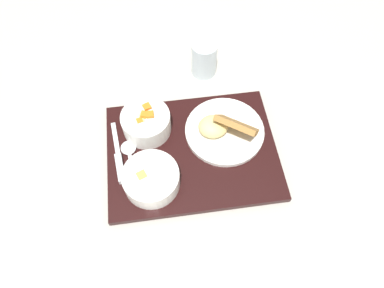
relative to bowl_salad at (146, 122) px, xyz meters
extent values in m
plane|color=#ADA89E|center=(0.10, -0.09, -0.05)|extent=(4.00, 4.00, 0.00)
cube|color=black|center=(0.10, -0.09, -0.04)|extent=(0.45, 0.36, 0.02)
cylinder|color=white|center=(0.00, 0.00, 0.00)|extent=(0.12, 0.12, 0.06)
torus|color=white|center=(0.00, 0.00, 0.02)|extent=(0.12, 0.12, 0.01)
cylinder|color=#A8D184|center=(0.00, 0.00, 0.02)|extent=(0.06, 0.06, 0.01)
cylinder|color=#A8D184|center=(-0.01, -0.02, 0.02)|extent=(0.04, 0.04, 0.01)
cylinder|color=#A8D184|center=(0.01, 0.00, 0.02)|extent=(0.04, 0.04, 0.01)
cylinder|color=#A8D184|center=(0.00, 0.00, 0.02)|extent=(0.05, 0.05, 0.01)
cylinder|color=#A8D184|center=(-0.01, 0.00, 0.02)|extent=(0.04, 0.04, 0.01)
cube|color=orange|center=(0.01, 0.02, 0.03)|extent=(0.02, 0.02, 0.02)
cube|color=orange|center=(-0.01, -0.01, 0.02)|extent=(0.02, 0.02, 0.01)
cube|color=orange|center=(0.00, 0.00, 0.03)|extent=(0.02, 0.02, 0.01)
cube|color=orange|center=(0.01, 0.00, 0.03)|extent=(0.02, 0.02, 0.01)
cube|color=orange|center=(0.00, 0.00, 0.02)|extent=(0.02, 0.02, 0.01)
cylinder|color=white|center=(-0.01, -0.15, -0.01)|extent=(0.13, 0.13, 0.05)
torus|color=white|center=(-0.01, -0.15, 0.01)|extent=(0.13, 0.13, 0.01)
cylinder|color=olive|center=(-0.01, -0.15, 0.00)|extent=(0.11, 0.11, 0.03)
cube|color=tan|center=(-0.03, -0.15, 0.01)|extent=(0.03, 0.03, 0.01)
cylinder|color=white|center=(0.19, -0.06, -0.03)|extent=(0.20, 0.20, 0.01)
ellipsoid|color=#E5CC7F|center=(0.16, -0.05, 0.00)|extent=(0.08, 0.07, 0.04)
cube|color=#A37038|center=(0.22, -0.07, 0.01)|extent=(0.13, 0.12, 0.09)
cube|color=silver|center=(-0.08, -0.01, -0.03)|extent=(0.01, 0.10, 0.00)
cube|color=silver|center=(-0.08, -0.10, -0.03)|extent=(0.02, 0.08, 0.02)
ellipsoid|color=silver|center=(-0.06, -0.05, -0.03)|extent=(0.04, 0.04, 0.01)
cube|color=silver|center=(-0.05, -0.12, -0.03)|extent=(0.01, 0.10, 0.01)
cylinder|color=silver|center=(0.20, 0.17, 0.00)|extent=(0.07, 0.07, 0.10)
cylinder|color=silver|center=(0.20, 0.17, -0.02)|extent=(0.06, 0.06, 0.06)
camera|label=1|loc=(0.00, -0.49, 0.72)|focal=32.00mm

